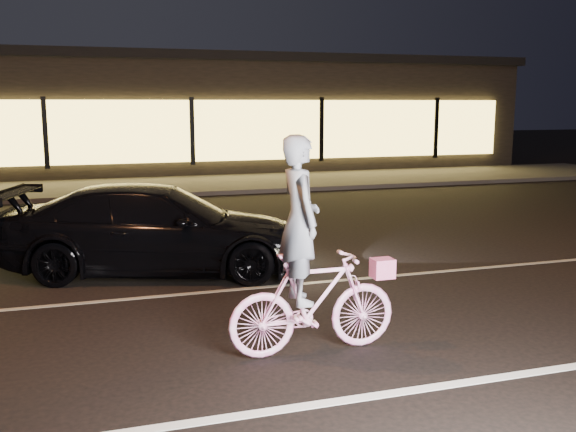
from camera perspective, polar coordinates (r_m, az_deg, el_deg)
name	(u,v)px	position (r m, az deg, el deg)	size (l,w,h in m)	color
ground	(404,327)	(7.49, 10.28, -9.66)	(90.00, 90.00, 0.00)	black
lane_stripe_near	(481,380)	(6.30, 16.80, -13.79)	(60.00, 0.12, 0.01)	silver
lane_stripe_far	(338,281)	(9.22, 4.49, -5.74)	(60.00, 0.10, 0.01)	gray
sidewalk	(203,185)	(19.66, -7.56, 2.79)	(30.00, 4.00, 0.12)	#383533
storefront	(175,112)	(25.41, -10.04, 9.06)	(25.40, 8.42, 4.20)	black
cyclist	(310,278)	(6.41, 1.95, -5.53)	(1.75, 0.60, 2.21)	#FF4AB4
sedan	(159,229)	(9.72, -11.43, -1.15)	(4.83, 3.02, 1.30)	black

